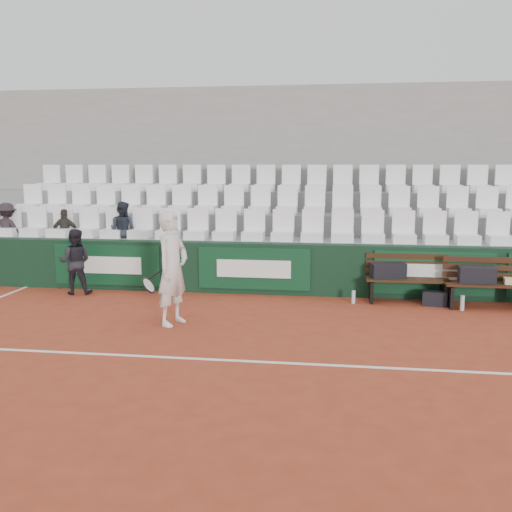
{
  "coord_description": "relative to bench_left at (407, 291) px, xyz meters",
  "views": [
    {
      "loc": [
        1.38,
        -6.98,
        2.51
      ],
      "look_at": [
        0.05,
        2.4,
        1.0
      ],
      "focal_mm": 40.0,
      "sensor_mm": 36.0,
      "label": 1
    }
  ],
  "objects": [
    {
      "name": "ground",
      "position": [
        -2.7,
        -3.59,
        -0.23
      ],
      "size": [
        80.0,
        80.0,
        0.0
      ],
      "primitive_type": "plane",
      "color": "#A13D24",
      "rests_on": "ground"
    },
    {
      "name": "court_baseline",
      "position": [
        -2.7,
        -3.59,
        -0.22
      ],
      "size": [
        18.0,
        0.06,
        0.01
      ],
      "primitive_type": "cube",
      "color": "white",
      "rests_on": "ground"
    },
    {
      "name": "back_barrier",
      "position": [
        -2.63,
        0.4,
        0.28
      ],
      "size": [
        18.0,
        0.34,
        1.0
      ],
      "color": "black",
      "rests_on": "ground"
    },
    {
      "name": "grandstand_tier_front",
      "position": [
        -2.7,
        1.04,
        0.28
      ],
      "size": [
        18.0,
        0.95,
        1.0
      ],
      "primitive_type": "cube",
      "color": "gray",
      "rests_on": "ground"
    },
    {
      "name": "grandstand_tier_mid",
      "position": [
        -2.7,
        1.99,
        0.5
      ],
      "size": [
        18.0,
        0.95,
        1.45
      ],
      "primitive_type": "cube",
      "color": "gray",
      "rests_on": "ground"
    },
    {
      "name": "grandstand_tier_back",
      "position": [
        -2.7,
        2.94,
        0.72
      ],
      "size": [
        18.0,
        0.95,
        1.9
      ],
      "primitive_type": "cube",
      "color": "gray",
      "rests_on": "ground"
    },
    {
      "name": "grandstand_rear_wall",
      "position": [
        -2.7,
        3.56,
        1.98
      ],
      "size": [
        18.0,
        0.3,
        4.4
      ],
      "primitive_type": "cube",
      "color": "gray",
      "rests_on": "ground"
    },
    {
      "name": "seat_row_front",
      "position": [
        -2.7,
        0.86,
        1.09
      ],
      "size": [
        11.9,
        0.44,
        0.63
      ],
      "primitive_type": "cube",
      "color": "white",
      "rests_on": "grandstand_tier_front"
    },
    {
      "name": "seat_row_mid",
      "position": [
        -2.7,
        1.81,
        1.54
      ],
      "size": [
        11.9,
        0.44,
        0.63
      ],
      "primitive_type": "cube",
      "color": "white",
      "rests_on": "grandstand_tier_mid"
    },
    {
      "name": "seat_row_back",
      "position": [
        -2.7,
        2.76,
        1.99
      ],
      "size": [
        11.9,
        0.44,
        0.63
      ],
      "primitive_type": "cube",
      "color": "white",
      "rests_on": "grandstand_tier_back"
    },
    {
      "name": "bench_left",
      "position": [
        0.0,
        0.0,
        0.0
      ],
      "size": [
        1.5,
        0.56,
        0.45
      ],
      "primitive_type": "cube",
      "color": "#362010",
      "rests_on": "ground"
    },
    {
      "name": "bench_right",
      "position": [
        1.37,
        -0.23,
        0.0
      ],
      "size": [
        1.5,
        0.56,
        0.45
      ],
      "primitive_type": "cube",
      "color": "#371C10",
      "rests_on": "ground"
    },
    {
      "name": "sports_bag_left",
      "position": [
        -0.35,
        0.04,
        0.36
      ],
      "size": [
        0.68,
        0.43,
        0.27
      ],
      "primitive_type": "cube",
      "rotation": [
        0.0,
        0.0,
        0.27
      ],
      "color": "black",
      "rests_on": "bench_left"
    },
    {
      "name": "sports_bag_right",
      "position": [
        1.17,
        -0.21,
        0.37
      ],
      "size": [
        0.62,
        0.3,
        0.29
      ],
      "primitive_type": "cube",
      "rotation": [
        0.0,
        0.0,
        -0.02
      ],
      "color": "black",
      "rests_on": "bench_right"
    },
    {
      "name": "sports_bag_ground",
      "position": [
        0.47,
        -0.15,
        -0.1
      ],
      "size": [
        0.45,
        0.31,
        0.26
      ],
      "primitive_type": "cube",
      "rotation": [
        0.0,
        0.0,
        -0.12
      ],
      "color": "black",
      "rests_on": "ground"
    },
    {
      "name": "water_bottle_near",
      "position": [
        -0.98,
        -0.22,
        -0.1
      ],
      "size": [
        0.07,
        0.07,
        0.24
      ],
      "primitive_type": "cylinder",
      "color": "silver",
      "rests_on": "ground"
    },
    {
      "name": "water_bottle_far",
      "position": [
        0.89,
        -0.46,
        -0.09
      ],
      "size": [
        0.07,
        0.07,
        0.27
      ],
      "primitive_type": "cylinder",
      "color": "#ACBBC3",
      "rests_on": "ground"
    },
    {
      "name": "tennis_player",
      "position": [
        -3.87,
        -2.0,
        0.68
      ],
      "size": [
        0.81,
        0.77,
        1.81
      ],
      "color": "silver",
      "rests_on": "ground"
    },
    {
      "name": "ball_kid",
      "position": [
        -6.38,
        -0.17,
        0.42
      ],
      "size": [
        0.72,
        0.61,
        1.29
      ],
      "primitive_type": "imported",
      "rotation": [
        0.0,
        0.0,
        3.35
      ],
      "color": "black",
      "rests_on": "ground"
    },
    {
      "name": "spectator_a",
      "position": [
        -8.43,
        0.91,
        1.35
      ],
      "size": [
        0.76,
        0.46,
        1.16
      ],
      "primitive_type": "imported",
      "rotation": [
        0.0,
        0.0,
        3.11
      ],
      "color": "black",
      "rests_on": "grandstand_tier_front"
    },
    {
      "name": "spectator_b",
      "position": [
        -7.09,
        0.91,
        1.29
      ],
      "size": [
        0.64,
        0.36,
        1.04
      ],
      "primitive_type": "imported",
      "rotation": [
        0.0,
        0.0,
        3.33
      ],
      "color": "#2F2B26",
      "rests_on": "grandstand_tier_front"
    },
    {
      "name": "spectator_c",
      "position": [
        -5.8,
        0.91,
        1.38
      ],
      "size": [
        0.66,
        0.56,
        1.21
      ],
      "primitive_type": "imported",
      "rotation": [
        0.0,
        0.0,
        2.96
      ],
      "color": "#1F252F",
      "rests_on": "grandstand_tier_front"
    }
  ]
}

